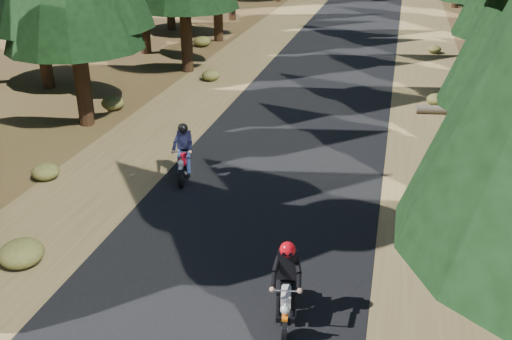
# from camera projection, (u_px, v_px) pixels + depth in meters

# --- Properties ---
(ground) EXTENTS (120.00, 120.00, 0.00)m
(ground) POSITION_uv_depth(u_px,v_px,m) (240.00, 241.00, 12.91)
(ground) COLOR #442C18
(ground) RESTS_ON ground
(road) EXTENTS (6.00, 100.00, 0.01)m
(road) POSITION_uv_depth(u_px,v_px,m) (284.00, 156.00, 17.32)
(road) COLOR black
(road) RESTS_ON ground
(shoulder_l) EXTENTS (3.20, 100.00, 0.01)m
(shoulder_l) POSITION_uv_depth(u_px,v_px,m) (144.00, 143.00, 18.33)
(shoulder_l) COLOR brown
(shoulder_l) RESTS_ON ground
(shoulder_r) EXTENTS (3.20, 100.00, 0.01)m
(shoulder_r) POSITION_uv_depth(u_px,v_px,m) (441.00, 172.00, 16.31)
(shoulder_r) COLOR brown
(shoulder_r) RESTS_ON ground
(log_near) EXTENTS (5.34, 1.15, 0.32)m
(log_near) POSITION_uv_depth(u_px,v_px,m) (491.00, 111.00, 20.76)
(log_near) COLOR #4C4233
(log_near) RESTS_ON ground
(understory_shrubs) EXTENTS (15.04, 26.32, 0.66)m
(understory_shrubs) POSITION_uv_depth(u_px,v_px,m) (300.00, 104.00, 21.13)
(understory_shrubs) COLOR #474C1E
(understory_shrubs) RESTS_ON ground
(rider_lead) EXTENTS (0.80, 1.83, 1.57)m
(rider_lead) POSITION_uv_depth(u_px,v_px,m) (286.00, 298.00, 10.15)
(rider_lead) COLOR silver
(rider_lead) RESTS_ON road
(rider_follow) EXTENTS (0.90, 1.81, 1.55)m
(rider_follow) POSITION_uv_depth(u_px,v_px,m) (184.00, 161.00, 15.72)
(rider_follow) COLOR maroon
(rider_follow) RESTS_ON road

